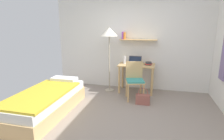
{
  "coord_description": "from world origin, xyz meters",
  "views": [
    {
      "loc": [
        0.63,
        -3.02,
        1.72
      ],
      "look_at": [
        -0.24,
        0.51,
        0.85
      ],
      "focal_mm": 29.43,
      "sensor_mm": 36.0,
      "label": 1
    }
  ],
  "objects_px": {
    "water_bottle": "(124,60)",
    "handbag": "(143,99)",
    "standing_lamp": "(109,35)",
    "book_stack": "(149,63)",
    "bed": "(47,102)",
    "desk_chair": "(135,79)",
    "laptop": "(135,62)",
    "desk": "(137,70)"
  },
  "relations": [
    {
      "from": "standing_lamp",
      "to": "water_bottle",
      "type": "height_order",
      "value": "standing_lamp"
    },
    {
      "from": "bed",
      "to": "standing_lamp",
      "type": "xyz_separation_m",
      "value": [
        0.89,
        1.59,
        1.27
      ]
    },
    {
      "from": "bed",
      "to": "standing_lamp",
      "type": "bearing_deg",
      "value": 60.89
    },
    {
      "from": "laptop",
      "to": "bed",
      "type": "bearing_deg",
      "value": -131.87
    },
    {
      "from": "water_bottle",
      "to": "book_stack",
      "type": "distance_m",
      "value": 0.64
    },
    {
      "from": "book_stack",
      "to": "standing_lamp",
      "type": "bearing_deg",
      "value": -171.99
    },
    {
      "from": "bed",
      "to": "water_bottle",
      "type": "bearing_deg",
      "value": 53.46
    },
    {
      "from": "standing_lamp",
      "to": "handbag",
      "type": "xyz_separation_m",
      "value": [
        0.96,
        -0.7,
        -1.38
      ]
    },
    {
      "from": "standing_lamp",
      "to": "laptop",
      "type": "relative_size",
      "value": 4.99
    },
    {
      "from": "desk",
      "to": "desk_chair",
      "type": "xyz_separation_m",
      "value": [
        0.02,
        -0.5,
        -0.1
      ]
    },
    {
      "from": "desk_chair",
      "to": "book_stack",
      "type": "height_order",
      "value": "desk_chair"
    },
    {
      "from": "desk",
      "to": "standing_lamp",
      "type": "height_order",
      "value": "standing_lamp"
    },
    {
      "from": "desk",
      "to": "standing_lamp",
      "type": "distance_m",
      "value": 1.16
    },
    {
      "from": "book_stack",
      "to": "handbag",
      "type": "relative_size",
      "value": 0.61
    },
    {
      "from": "standing_lamp",
      "to": "desk_chair",
      "type": "bearing_deg",
      "value": -28.53
    },
    {
      "from": "water_bottle",
      "to": "desk_chair",
      "type": "bearing_deg",
      "value": -56.22
    },
    {
      "from": "bed",
      "to": "standing_lamp",
      "type": "distance_m",
      "value": 2.22
    },
    {
      "from": "laptop",
      "to": "handbag",
      "type": "xyz_separation_m",
      "value": [
        0.3,
        -0.84,
        -0.67
      ]
    },
    {
      "from": "book_stack",
      "to": "handbag",
      "type": "height_order",
      "value": "book_stack"
    },
    {
      "from": "standing_lamp",
      "to": "handbag",
      "type": "height_order",
      "value": "standing_lamp"
    },
    {
      "from": "desk_chair",
      "to": "bed",
      "type": "bearing_deg",
      "value": -143.5
    },
    {
      "from": "desk",
      "to": "standing_lamp",
      "type": "bearing_deg",
      "value": -171.62
    },
    {
      "from": "desk",
      "to": "laptop",
      "type": "bearing_deg",
      "value": 152.29
    },
    {
      "from": "standing_lamp",
      "to": "laptop",
      "type": "bearing_deg",
      "value": 11.4
    },
    {
      "from": "bed",
      "to": "standing_lamp",
      "type": "relative_size",
      "value": 1.16
    },
    {
      "from": "desk_chair",
      "to": "laptop",
      "type": "relative_size",
      "value": 2.63
    },
    {
      "from": "standing_lamp",
      "to": "book_stack",
      "type": "bearing_deg",
      "value": 8.01
    },
    {
      "from": "water_bottle",
      "to": "handbag",
      "type": "relative_size",
      "value": 0.53
    },
    {
      "from": "desk_chair",
      "to": "standing_lamp",
      "type": "relative_size",
      "value": 0.53
    },
    {
      "from": "desk",
      "to": "handbag",
      "type": "height_order",
      "value": "desk"
    },
    {
      "from": "water_bottle",
      "to": "handbag",
      "type": "height_order",
      "value": "water_bottle"
    },
    {
      "from": "water_bottle",
      "to": "book_stack",
      "type": "height_order",
      "value": "water_bottle"
    },
    {
      "from": "standing_lamp",
      "to": "handbag",
      "type": "bearing_deg",
      "value": -36.22
    },
    {
      "from": "laptop",
      "to": "handbag",
      "type": "distance_m",
      "value": 1.11
    },
    {
      "from": "desk",
      "to": "water_bottle",
      "type": "height_order",
      "value": "water_bottle"
    },
    {
      "from": "desk_chair",
      "to": "book_stack",
      "type": "distance_m",
      "value": 0.67
    },
    {
      "from": "standing_lamp",
      "to": "book_stack",
      "type": "distance_m",
      "value": 1.26
    },
    {
      "from": "standing_lamp",
      "to": "bed",
      "type": "bearing_deg",
      "value": -119.11
    },
    {
      "from": "standing_lamp",
      "to": "book_stack",
      "type": "relative_size",
      "value": 7.13
    },
    {
      "from": "bed",
      "to": "desk",
      "type": "distance_m",
      "value": 2.36
    },
    {
      "from": "desk_chair",
      "to": "handbag",
      "type": "bearing_deg",
      "value": -53.03
    },
    {
      "from": "water_bottle",
      "to": "book_stack",
      "type": "xyz_separation_m",
      "value": [
        0.63,
        0.02,
        -0.07
      ]
    }
  ]
}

